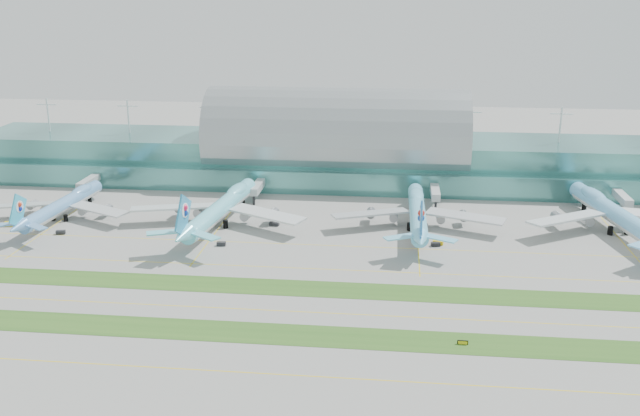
# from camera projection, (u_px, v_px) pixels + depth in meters

# --- Properties ---
(ground) EXTENTS (700.00, 700.00, 0.00)m
(ground) POSITION_uv_depth(u_px,v_px,m) (300.00, 291.00, 213.41)
(ground) COLOR gray
(ground) RESTS_ON ground
(terminal) EXTENTS (340.00, 69.10, 36.00)m
(terminal) POSITION_uv_depth(u_px,v_px,m) (337.00, 150.00, 331.35)
(terminal) COLOR #3D7A75
(terminal) RESTS_ON ground
(grass_strip_near) EXTENTS (420.00, 12.00, 0.08)m
(grass_strip_near) POSITION_uv_depth(u_px,v_px,m) (286.00, 334.00, 186.83)
(grass_strip_near) COLOR #2D591E
(grass_strip_near) RESTS_ON ground
(grass_strip_far) EXTENTS (420.00, 12.00, 0.08)m
(grass_strip_far) POSITION_uv_depth(u_px,v_px,m) (301.00, 288.00, 215.30)
(grass_strip_far) COLOR #2D591E
(grass_strip_far) RESTS_ON ground
(taxiline_a) EXTENTS (420.00, 0.35, 0.01)m
(taxiline_a) POSITION_uv_depth(u_px,v_px,m) (273.00, 374.00, 167.87)
(taxiline_a) COLOR yellow
(taxiline_a) RESTS_ON ground
(taxiline_b) EXTENTS (420.00, 0.35, 0.01)m
(taxiline_b) POSITION_uv_depth(u_px,v_px,m) (294.00, 311.00, 200.13)
(taxiline_b) COLOR yellow
(taxiline_b) RESTS_ON ground
(taxiline_c) EXTENTS (420.00, 0.35, 0.01)m
(taxiline_c) POSITION_uv_depth(u_px,v_px,m) (308.00, 268.00, 230.49)
(taxiline_c) COLOR yellow
(taxiline_c) RESTS_ON ground
(taxiline_d) EXTENTS (420.00, 0.35, 0.01)m
(taxiline_d) POSITION_uv_depth(u_px,v_px,m) (315.00, 245.00, 251.36)
(taxiline_d) COLOR yellow
(taxiline_d) RESTS_ON ground
(airliner_a) EXTENTS (58.96, 67.09, 18.46)m
(airliner_a) POSITION_uv_depth(u_px,v_px,m) (63.00, 204.00, 279.04)
(airliner_a) COLOR #5F98D1
(airliner_a) RESTS_ON ground
(airliner_b) EXTENTS (69.61, 79.53, 21.89)m
(airliner_b) POSITION_uv_depth(u_px,v_px,m) (221.00, 207.00, 271.77)
(airliner_b) COLOR #6BD8EB
(airliner_b) RESTS_ON ground
(airliner_c) EXTENTS (65.20, 73.87, 20.36)m
(airliner_c) POSITION_uv_depth(u_px,v_px,m) (417.00, 211.00, 268.13)
(airliner_c) COLOR #70D2F7
(airliner_c) RESTS_ON ground
(airliner_d) EXTENTS (70.31, 80.75, 22.33)m
(airliner_d) POSITION_uv_depth(u_px,v_px,m) (615.00, 213.00, 264.30)
(airliner_d) COLOR #70C2F7
(airliner_d) RESTS_ON ground
(gse_a) EXTENTS (4.13, 2.30, 1.64)m
(gse_a) POSITION_uv_depth(u_px,v_px,m) (9.00, 224.00, 270.80)
(gse_a) COLOR #C5A90B
(gse_a) RESTS_ON ground
(gse_b) EXTENTS (3.59, 2.39, 1.37)m
(gse_b) POSITION_uv_depth(u_px,v_px,m) (61.00, 232.00, 262.15)
(gse_b) COLOR black
(gse_b) RESTS_ON ground
(gse_c) EXTENTS (3.21, 1.89, 1.36)m
(gse_c) POSITION_uv_depth(u_px,v_px,m) (221.00, 244.00, 250.45)
(gse_c) COLOR black
(gse_c) RESTS_ON ground
(gse_d) EXTENTS (3.91, 2.40, 1.32)m
(gse_d) POSITION_uv_depth(u_px,v_px,m) (274.00, 224.00, 271.39)
(gse_d) COLOR black
(gse_d) RESTS_ON ground
(gse_e) EXTENTS (3.94, 2.61, 1.43)m
(gse_e) POSITION_uv_depth(u_px,v_px,m) (438.00, 243.00, 251.55)
(gse_e) COLOR #DEB50D
(gse_e) RESTS_ON ground
(gse_f) EXTENTS (3.33, 2.33, 1.36)m
(gse_f) POSITION_uv_depth(u_px,v_px,m) (436.00, 244.00, 250.01)
(gse_f) COLOR black
(gse_f) RESTS_ON ground
(taxiway_sign_east) EXTENTS (2.78, 0.45, 1.17)m
(taxiway_sign_east) POSITION_uv_depth(u_px,v_px,m) (463.00, 342.00, 181.47)
(taxiway_sign_east) COLOR black
(taxiway_sign_east) RESTS_ON ground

